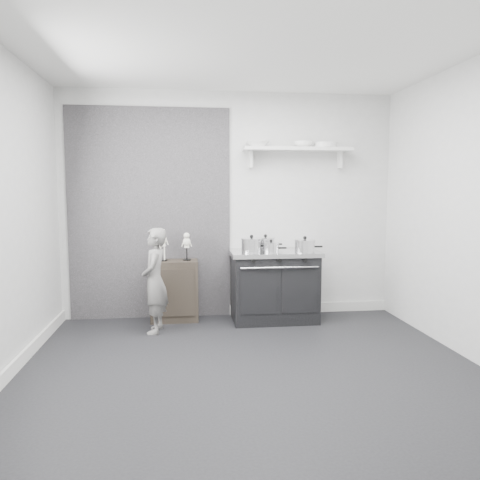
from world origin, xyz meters
The scene contains 15 objects.
ground centered at (0.00, 0.00, 0.00)m, with size 4.00×4.00×0.00m, color black.
room_shell centered at (-0.09, 0.15, 1.64)m, with size 4.02×3.62×2.71m.
wall_shelf centered at (0.80, 1.68, 2.01)m, with size 1.30×0.26×0.24m.
stove centered at (0.49, 1.48, 0.42)m, with size 1.03×0.64×0.83m.
side_cabinet centered at (-0.67, 1.61, 0.36)m, with size 0.55×0.32×0.71m, color black.
child centered at (-0.87, 1.17, 0.57)m, with size 0.41×0.27×1.13m, color slate.
pot_front_left centered at (0.21, 1.39, 0.91)m, with size 0.32×0.23×0.20m.
pot_back_left centered at (0.40, 1.57, 0.90)m, with size 0.31×0.23×0.19m.
pot_front_right centered at (0.80, 1.28, 0.90)m, with size 0.32×0.24×0.19m.
pot_front_center centered at (0.43, 1.34, 0.89)m, with size 0.27×0.18×0.15m.
skeleton_full centered at (-0.80, 1.61, 0.93)m, with size 0.12×0.08×0.43m, color silver, non-canonical shape.
skeleton_torso centered at (-0.52, 1.61, 0.90)m, with size 0.10×0.07×0.37m, color silver, non-canonical shape.
bowl_large centered at (0.32, 1.67, 2.07)m, with size 0.27×0.27×0.07m, color white.
bowl_small centered at (0.87, 1.67, 2.07)m, with size 0.22×0.22×0.07m, color white.
plate_stack centered at (1.14, 1.67, 2.07)m, with size 0.28×0.28×0.06m, color silver.
Camera 1 is at (-0.57, -3.85, 1.52)m, focal length 35.00 mm.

